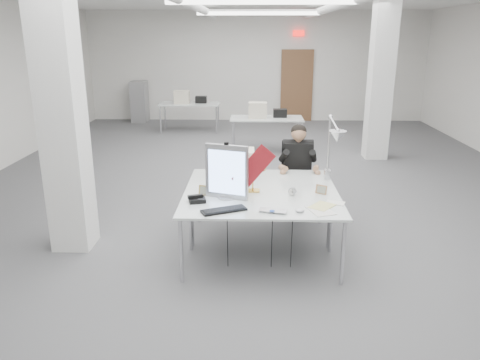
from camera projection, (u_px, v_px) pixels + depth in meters
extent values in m
cube|color=#4F4F51|center=(258.00, 195.00, 7.71)|extent=(10.00, 14.00, 0.02)
cube|color=silver|center=(257.00, 67.00, 13.92)|extent=(10.00, 0.02, 3.20)
cube|color=white|center=(62.00, 118.00, 5.39)|extent=(0.45, 0.45, 3.20)
cube|color=white|center=(380.00, 81.00, 9.55)|extent=(0.45, 0.45, 3.20)
cube|color=brown|center=(297.00, 86.00, 13.99)|extent=(0.95, 0.08, 2.10)
cube|color=red|center=(299.00, 33.00, 13.50)|extent=(0.32, 0.06, 0.16)
cube|color=white|center=(261.00, 1.00, 6.82)|extent=(2.80, 0.14, 0.08)
cube|color=white|center=(258.00, 13.00, 10.64)|extent=(2.80, 0.14, 0.08)
cube|color=silver|center=(262.00, 205.00, 5.10)|extent=(1.80, 0.90, 0.02)
cube|color=silver|center=(260.00, 180.00, 5.96)|extent=(1.80, 0.90, 0.02)
cube|color=silver|center=(267.00, 118.00, 10.35)|extent=(1.60, 0.80, 0.02)
cube|color=silver|center=(190.00, 104.00, 12.50)|extent=(1.60, 0.80, 0.02)
cube|color=gray|center=(140.00, 102.00, 13.97)|extent=(0.45, 0.55, 1.20)
cube|color=#A7A7AB|center=(227.00, 172.00, 5.19)|extent=(0.49, 0.21, 0.62)
cube|color=maroon|center=(254.00, 168.00, 5.13)|extent=(0.49, 0.04, 0.53)
cube|color=black|center=(224.00, 210.00, 4.88)|extent=(0.50, 0.34, 0.02)
imported|color=silver|center=(272.00, 212.00, 4.82)|extent=(0.33, 0.25, 0.02)
ellipsoid|color=silver|center=(300.00, 211.00, 4.84)|extent=(0.11, 0.09, 0.04)
cube|color=black|center=(197.00, 200.00, 5.15)|extent=(0.21, 0.20, 0.04)
cube|color=tan|center=(205.00, 190.00, 5.36)|extent=(0.15, 0.07, 0.12)
cube|color=#B87D4F|center=(321.00, 189.00, 5.40)|extent=(0.13, 0.10, 0.11)
cylinder|color=#A7A7AB|center=(292.00, 191.00, 5.35)|extent=(0.10, 0.06, 0.09)
cube|color=silver|center=(320.00, 210.00, 4.90)|extent=(0.31, 0.36, 0.01)
cube|color=#DCD883|center=(322.00, 206.00, 5.01)|extent=(0.33, 0.34, 0.01)
cube|color=white|center=(335.00, 203.00, 5.12)|extent=(0.24, 0.20, 0.01)
cube|color=beige|center=(239.00, 163.00, 6.01)|extent=(0.38, 0.36, 0.36)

